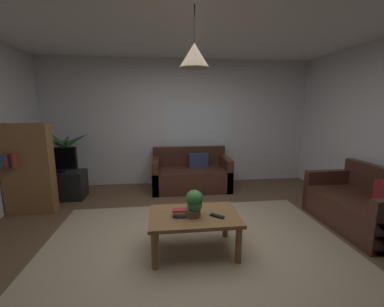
# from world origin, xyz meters

# --- Properties ---
(floor) EXTENTS (5.58, 5.00, 0.02)m
(floor) POSITION_xyz_m (0.00, 0.00, -0.01)
(floor) COLOR brown
(floor) RESTS_ON ground
(rug) EXTENTS (3.63, 2.75, 0.01)m
(rug) POSITION_xyz_m (0.00, -0.20, 0.00)
(rug) COLOR tan
(rug) RESTS_ON ground
(wall_back) EXTENTS (5.70, 0.06, 2.61)m
(wall_back) POSITION_xyz_m (0.00, 2.53, 1.31)
(wall_back) COLOR silver
(wall_back) RESTS_ON ground
(ceiling) EXTENTS (5.58, 5.00, 0.02)m
(ceiling) POSITION_xyz_m (0.00, 0.00, 2.62)
(ceiling) COLOR white
(window_pane) EXTENTS (1.36, 0.01, 1.05)m
(window_pane) POSITION_xyz_m (0.40, 2.50, 1.24)
(window_pane) COLOR white
(couch_under_window) EXTENTS (1.52, 0.81, 0.82)m
(couch_under_window) POSITION_xyz_m (0.19, 2.03, 0.28)
(couch_under_window) COLOR #47281E
(couch_under_window) RESTS_ON ground
(couch_right_side) EXTENTS (0.81, 1.39, 0.82)m
(couch_right_side) POSITION_xyz_m (2.32, 0.11, 0.28)
(couch_right_side) COLOR #47281E
(couch_right_side) RESTS_ON ground
(coffee_table) EXTENTS (1.00, 0.67, 0.45)m
(coffee_table) POSITION_xyz_m (-0.04, -0.21, 0.38)
(coffee_table) COLOR olive
(coffee_table) RESTS_ON ground
(book_on_table_0) EXTENTS (0.16, 0.14, 0.03)m
(book_on_table_0) POSITION_xyz_m (-0.20, -0.23, 0.46)
(book_on_table_0) COLOR #2D4C8C
(book_on_table_0) RESTS_ON coffee_table
(book_on_table_1) EXTENTS (0.15, 0.13, 0.03)m
(book_on_table_1) POSITION_xyz_m (-0.21, -0.23, 0.49)
(book_on_table_1) COLOR #99663F
(book_on_table_1) RESTS_ON coffee_table
(book_on_table_2) EXTENTS (0.16, 0.09, 0.02)m
(book_on_table_2) POSITION_xyz_m (-0.21, -0.23, 0.52)
(book_on_table_2) COLOR #B22D2D
(book_on_table_2) RESTS_ON coffee_table
(remote_on_table_0) EXTENTS (0.15, 0.14, 0.02)m
(remote_on_table_0) POSITION_xyz_m (0.21, -0.30, 0.46)
(remote_on_table_0) COLOR black
(remote_on_table_0) RESTS_ON coffee_table
(potted_plant_on_table) EXTENTS (0.21, 0.19, 0.30)m
(potted_plant_on_table) POSITION_xyz_m (-0.04, -0.26, 0.60)
(potted_plant_on_table) COLOR brown
(potted_plant_on_table) RESTS_ON coffee_table
(tv_stand) EXTENTS (0.90, 0.44, 0.50)m
(tv_stand) POSITION_xyz_m (-2.24, 1.75, 0.25)
(tv_stand) COLOR black
(tv_stand) RESTS_ON ground
(tv) EXTENTS (0.71, 0.16, 0.45)m
(tv) POSITION_xyz_m (-2.24, 1.73, 0.73)
(tv) COLOR black
(tv) RESTS_ON tv_stand
(potted_palm_corner) EXTENTS (0.89, 0.86, 1.18)m
(potted_palm_corner) POSITION_xyz_m (-2.25, 2.20, 0.58)
(potted_palm_corner) COLOR beige
(potted_palm_corner) RESTS_ON ground
(bookshelf_corner) EXTENTS (0.70, 0.31, 1.40)m
(bookshelf_corner) POSITION_xyz_m (-2.43, 1.17, 0.70)
(bookshelf_corner) COLOR olive
(bookshelf_corner) RESTS_ON ground
(pendant_lamp) EXTENTS (0.30, 0.30, 0.59)m
(pendant_lamp) POSITION_xyz_m (-0.04, -0.21, 2.14)
(pendant_lamp) COLOR black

